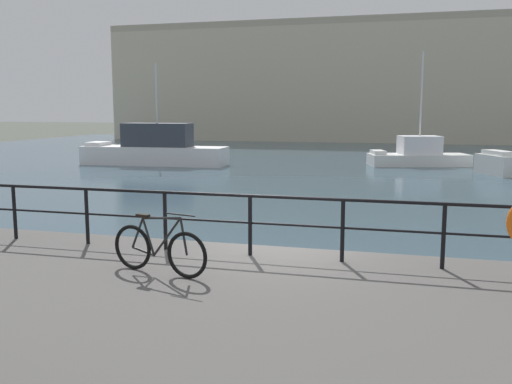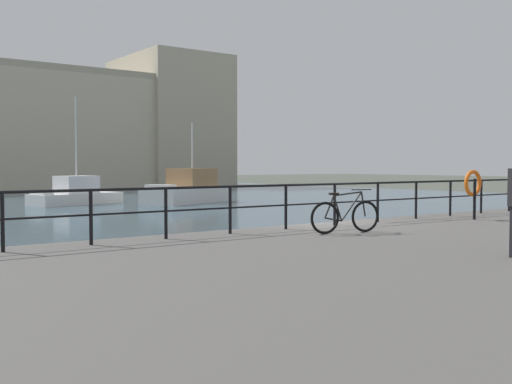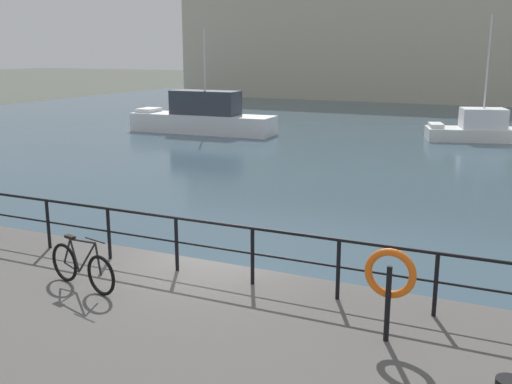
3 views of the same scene
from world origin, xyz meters
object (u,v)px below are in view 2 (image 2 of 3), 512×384
object	(u,v)px
moored_cabin_cruiser	(76,194)
moored_white_yacht	(188,189)
parked_bicycle	(345,216)
life_ring_stand	(473,185)

from	to	relation	value
moored_cabin_cruiser	moored_white_yacht	xyz separation A→B (m)	(6.87, -2.66, 0.21)
moored_white_yacht	parked_bicycle	size ratio (longest dim) A/B	4.25
moored_cabin_cruiser	moored_white_yacht	distance (m)	7.37
moored_cabin_cruiser	moored_white_yacht	world-z (taller)	moored_cabin_cruiser
moored_cabin_cruiser	parked_bicycle	xyz separation A→B (m)	(-4.23, -28.90, 0.71)
moored_cabin_cruiser	life_ring_stand	xyz separation A→B (m)	(1.13, -28.56, 1.30)
moored_cabin_cruiser	moored_white_yacht	size ratio (longest dim) A/B	0.95
moored_white_yacht	moored_cabin_cruiser	bearing A→B (deg)	-46.66
moored_white_yacht	life_ring_stand	xyz separation A→B (m)	(-5.74, -25.90, 1.09)
life_ring_stand	parked_bicycle	bearing A→B (deg)	-176.35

